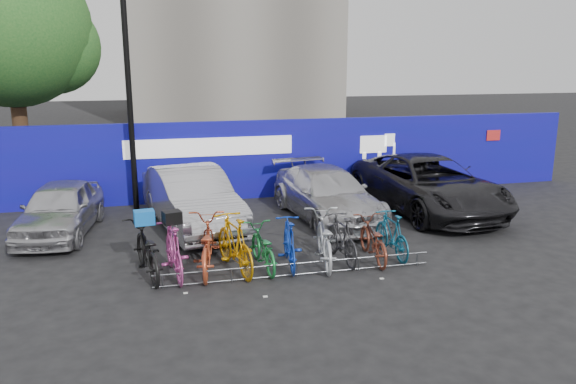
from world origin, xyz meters
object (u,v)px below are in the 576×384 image
object	(u,v)px
bike_2	(206,245)
tree	(18,32)
bike_rack	(297,269)
bike_5	(289,243)
bike_1	(174,250)
bike_6	(324,239)
bike_8	(373,240)
bike_4	(262,248)
bike_0	(146,250)
bike_9	(392,234)
lamppost	(129,94)
car_1	(192,199)
car_0	(60,209)
car_2	(327,194)
car_3	(428,184)
bike_7	(341,238)
bike_3	(235,244)

from	to	relation	value
bike_2	tree	bearing A→B (deg)	-54.89
bike_rack	bike_2	size ratio (longest dim) A/B	2.65
tree	bike_5	xyz separation A→B (m)	(6.76, -10.08, -4.55)
bike_5	bike_1	bearing A→B (deg)	6.33
bike_6	bike_8	distance (m)	1.08
bike_rack	bike_4	xyz separation A→B (m)	(-0.57, 0.61, 0.29)
bike_0	bike_9	size ratio (longest dim) A/B	1.23
bike_rack	bike_9	distance (m)	2.42
bike_1	bike_4	xyz separation A→B (m)	(1.78, 0.02, -0.10)
lamppost	car_1	xyz separation A→B (m)	(1.44, -2.19, -2.51)
car_1	bike_8	bearing A→B (deg)	-54.13
bike_6	bike_8	xyz separation A→B (m)	(1.07, -0.06, -0.08)
car_0	bike_9	distance (m)	7.98
car_2	tree	bearing A→B (deg)	134.83
car_2	bike_6	xyz separation A→B (m)	(-1.10, -3.26, -0.13)
car_1	car_3	world-z (taller)	car_3
tree	bike_0	bearing A→B (deg)	-68.53
bike_5	bike_8	bearing A→B (deg)	-174.84
car_1	bike_7	bearing A→B (deg)	-59.28
lamppost	car_1	world-z (taller)	lamppost
tree	car_1	size ratio (longest dim) A/B	1.68
bike_2	bike_0	bearing A→B (deg)	6.84
bike_5	bike_6	distance (m)	0.75
bike_1	bike_3	size ratio (longest dim) A/B	0.93
tree	bike_8	world-z (taller)	tree
car_3	bike_4	bearing A→B (deg)	-153.07
bike_6	car_3	bearing A→B (deg)	-130.92
lamppost	bike_5	distance (m)	6.87
bike_3	bike_5	world-z (taller)	bike_3
lamppost	bike_9	distance (m)	8.15
car_1	bike_9	bearing A→B (deg)	-49.25
car_2	bike_2	distance (m)	4.72
bike_6	bike_9	distance (m)	1.57
bike_3	bike_5	size ratio (longest dim) A/B	1.15
bike_rack	bike_8	distance (m)	1.91
car_1	car_2	xyz separation A→B (m)	(3.59, 0.04, -0.09)
bike_5	bike_9	bearing A→B (deg)	-171.14
lamppost	bike_rack	world-z (taller)	lamppost
tree	bike_7	size ratio (longest dim) A/B	4.59
bike_0	bike_9	world-z (taller)	bike_0
car_0	bike_9	size ratio (longest dim) A/B	2.31
bike_4	bike_9	xyz separation A→B (m)	(2.88, 0.06, 0.05)
bike_7	bike_8	distance (m)	0.68
bike_4	lamppost	bearing A→B (deg)	-68.38
bike_2	bike_rack	bearing A→B (deg)	164.82
bike_2	bike_6	bearing A→B (deg)	-175.15
bike_1	bike_7	distance (m)	3.49
bike_0	bike_8	bearing A→B (deg)	166.11
bike_rack	car_3	distance (m)	6.22
car_3	bike_rack	bearing A→B (deg)	-145.49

